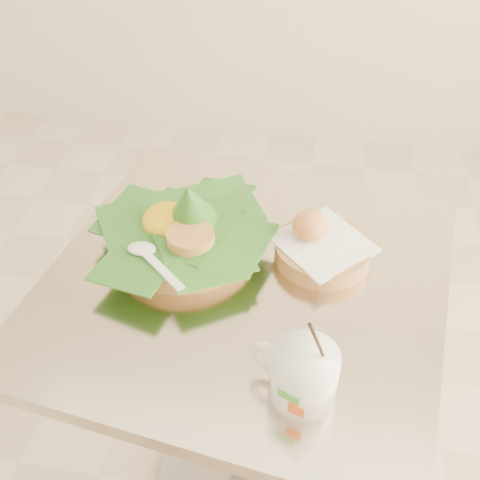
% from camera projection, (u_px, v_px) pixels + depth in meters
% --- Properties ---
extents(cafe_table, '(0.80, 0.80, 0.75)m').
position_uv_depth(cafe_table, '(245.00, 354.00, 1.22)').
color(cafe_table, gray).
rests_on(cafe_table, floor).
extents(rice_basket, '(0.32, 0.33, 0.16)m').
position_uv_depth(rice_basket, '(183.00, 229.00, 1.11)').
color(rice_basket, '#AE7F4A').
rests_on(rice_basket, cafe_table).
extents(bread_basket, '(0.21, 0.21, 0.09)m').
position_uv_depth(bread_basket, '(320.00, 246.00, 1.10)').
color(bread_basket, '#AE7F4A').
rests_on(bread_basket, cafe_table).
extents(coffee_mug, '(0.13, 0.11, 0.17)m').
position_uv_depth(coffee_mug, '(302.00, 373.00, 0.86)').
color(coffee_mug, white).
rests_on(coffee_mug, cafe_table).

